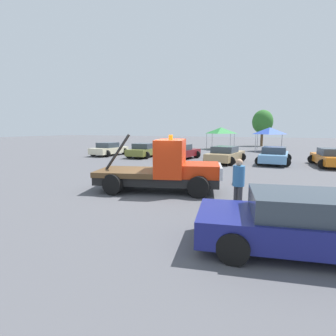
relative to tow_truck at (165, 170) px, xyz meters
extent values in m
plane|color=#545459|center=(-0.33, -0.09, -0.96)|extent=(160.00, 160.00, 0.00)
cube|color=black|center=(-0.33, -0.09, -0.43)|extent=(5.61, 3.19, 0.35)
cube|color=red|center=(1.52, 0.40, 0.02)|extent=(1.89, 2.11, 0.55)
cube|color=silver|center=(2.28, 0.61, -0.01)|extent=(0.60, 1.87, 0.50)
cube|color=red|center=(0.24, 0.06, 0.53)|extent=(1.67, 2.34, 1.57)
cube|color=brown|center=(-1.61, -0.43, -0.14)|extent=(3.10, 2.72, 0.22)
cylinder|color=black|center=(-2.07, -0.55, 0.74)|extent=(1.18, 0.42, 1.63)
cylinder|color=orange|center=(0.24, 0.06, 1.42)|extent=(0.18, 0.18, 0.20)
cylinder|color=black|center=(1.19, 1.35, -0.52)|extent=(0.88, 0.26, 0.88)
cylinder|color=black|center=(1.70, -0.58, -0.52)|extent=(0.88, 0.26, 0.88)
cylinder|color=black|center=(-2.25, 0.44, -0.52)|extent=(0.88, 0.26, 0.88)
cylinder|color=black|center=(-1.73, -1.50, -0.52)|extent=(0.88, 0.26, 0.88)
cube|color=navy|center=(5.30, -4.07, -0.42)|extent=(5.21, 2.79, 0.60)
cube|color=#333D47|center=(5.05, -4.12, 0.13)|extent=(2.35, 2.04, 0.50)
cylinder|color=black|center=(3.48, -3.48, -0.62)|extent=(0.68, 0.22, 0.68)
cylinder|color=black|center=(3.81, -5.28, -0.62)|extent=(0.68, 0.22, 0.68)
cylinder|color=#38383D|center=(3.45, -1.71, -0.53)|extent=(0.16, 0.16, 0.85)
cylinder|color=#38383D|center=(3.30, -1.56, -0.53)|extent=(0.16, 0.16, 0.85)
cylinder|color=teal|center=(3.37, -1.63, 0.23)|extent=(0.39, 0.39, 0.67)
sphere|color=tan|center=(3.37, -1.63, 0.68)|extent=(0.23, 0.23, 0.23)
cube|color=beige|center=(-11.59, 12.07, -0.42)|extent=(2.07, 4.32, 0.60)
cube|color=#333D47|center=(-11.60, 11.86, 0.13)|extent=(1.72, 1.86, 0.50)
cylinder|color=black|center=(-12.38, 13.55, -0.62)|extent=(0.68, 0.22, 0.68)
cylinder|color=black|center=(-10.64, 13.45, -0.62)|extent=(0.68, 0.22, 0.68)
cylinder|color=black|center=(-12.54, 10.68, -0.62)|extent=(0.68, 0.22, 0.68)
cylinder|color=black|center=(-10.80, 10.58, -0.62)|extent=(0.68, 0.22, 0.68)
cube|color=olive|center=(-7.53, 12.29, -0.42)|extent=(2.04, 4.79, 0.60)
cube|color=#333D47|center=(-7.52, 12.05, 0.13)|extent=(1.71, 2.05, 0.50)
cylinder|color=black|center=(-8.47, 13.86, -0.62)|extent=(0.68, 0.22, 0.68)
cylinder|color=black|center=(-6.70, 13.93, -0.62)|extent=(0.68, 0.22, 0.68)
cylinder|color=black|center=(-8.35, 10.65, -0.62)|extent=(0.68, 0.22, 0.68)
cylinder|color=black|center=(-6.58, 10.72, -0.62)|extent=(0.68, 0.22, 0.68)
cube|color=maroon|center=(-3.68, 11.86, -0.42)|extent=(2.62, 4.69, 0.60)
cube|color=#333D47|center=(-3.71, 11.64, 0.13)|extent=(1.96, 2.12, 0.50)
cylinder|color=black|center=(-4.31, 13.50, -0.62)|extent=(0.68, 0.22, 0.68)
cylinder|color=black|center=(-2.53, 13.19, -0.62)|extent=(0.68, 0.22, 0.68)
cylinder|color=black|center=(-4.82, 10.53, -0.62)|extent=(0.68, 0.22, 0.68)
cylinder|color=black|center=(-3.05, 10.22, -0.62)|extent=(0.68, 0.22, 0.68)
cube|color=tan|center=(0.56, 11.03, -0.42)|extent=(2.49, 5.07, 0.60)
cube|color=#333D47|center=(0.53, 10.78, 0.13)|extent=(1.92, 2.24, 0.50)
cylinder|color=black|center=(-0.15, 12.78, -0.62)|extent=(0.68, 0.22, 0.68)
cylinder|color=black|center=(1.66, 12.57, -0.62)|extent=(0.68, 0.22, 0.68)
cylinder|color=black|center=(-0.55, 9.49, -0.62)|extent=(0.68, 0.22, 0.68)
cylinder|color=black|center=(1.27, 9.27, -0.62)|extent=(0.68, 0.22, 0.68)
cube|color=#669ED1|center=(4.22, 11.83, -0.42)|extent=(2.13, 4.92, 0.60)
cube|color=#333D47|center=(4.21, 11.59, 0.13)|extent=(1.77, 2.11, 0.50)
cylinder|color=black|center=(3.39, 13.51, -0.62)|extent=(0.68, 0.22, 0.68)
cylinder|color=black|center=(5.21, 13.43, -0.62)|extent=(0.68, 0.22, 0.68)
cylinder|color=black|center=(3.24, 10.22, -0.62)|extent=(0.68, 0.22, 0.68)
cylinder|color=black|center=(5.06, 10.14, -0.62)|extent=(0.68, 0.22, 0.68)
cube|color=orange|center=(8.07, 11.69, -0.42)|extent=(2.37, 4.70, 0.60)
cube|color=#333D47|center=(8.10, 11.47, 0.13)|extent=(1.84, 2.07, 0.50)
cylinder|color=black|center=(7.02, 13.11, -0.62)|extent=(0.68, 0.22, 0.68)
cylinder|color=black|center=(7.38, 10.07, -0.62)|extent=(0.68, 0.22, 0.68)
cylinder|color=#9E9EA3|center=(-4.35, 23.56, 0.09)|extent=(0.07, 0.07, 2.10)
cylinder|color=#9E9EA3|center=(-1.23, 23.56, 0.09)|extent=(0.07, 0.07, 2.10)
cylinder|color=#9E9EA3|center=(-4.35, 26.67, 0.09)|extent=(0.07, 0.07, 2.10)
cylinder|color=#9E9EA3|center=(-1.23, 26.67, 0.09)|extent=(0.07, 0.07, 2.10)
pyramid|color=#287F38|center=(-2.79, 25.11, 1.55)|extent=(3.11, 3.11, 0.82)
cylinder|color=#9E9EA3|center=(1.92, 22.39, 0.08)|extent=(0.07, 0.07, 2.08)
cylinder|color=#9E9EA3|center=(4.80, 22.39, 0.08)|extent=(0.07, 0.07, 2.08)
cylinder|color=#9E9EA3|center=(1.92, 25.27, 0.08)|extent=(0.07, 0.07, 2.08)
cylinder|color=#9E9EA3|center=(4.80, 25.27, 0.08)|extent=(0.07, 0.07, 2.08)
pyramid|color=#2D4CB7|center=(3.36, 23.83, 1.53)|extent=(2.88, 2.88, 0.81)
cylinder|color=brown|center=(1.89, 34.16, 0.04)|extent=(0.40, 0.40, 1.99)
ellipsoid|color=#2D6B28|center=(1.89, 34.16, 2.88)|extent=(3.19, 3.19, 3.70)
cube|color=black|center=(2.69, 2.73, -0.94)|extent=(0.40, 0.40, 0.04)
cone|color=orange|center=(2.69, 2.73, -0.68)|extent=(0.36, 0.36, 0.55)
camera|label=1|loc=(4.55, -10.37, 1.77)|focal=28.00mm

